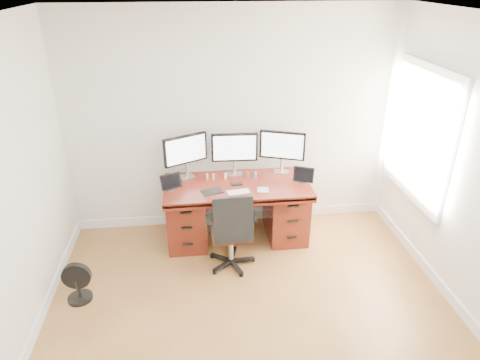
{
  "coord_description": "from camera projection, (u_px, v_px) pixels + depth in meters",
  "views": [
    {
      "loc": [
        -0.48,
        -2.64,
        2.99
      ],
      "look_at": [
        0.0,
        1.5,
        0.95
      ],
      "focal_mm": 32.0,
      "sensor_mm": 36.0,
      "label": 1
    }
  ],
  "objects": [
    {
      "name": "ground",
      "position": [
        260.0,
        353.0,
        3.72
      ],
      "size": [
        4.5,
        4.5,
        0.0
      ],
      "primitive_type": "plane",
      "color": "olive",
      "rests_on": "ground"
    },
    {
      "name": "back_wall",
      "position": [
        233.0,
        123.0,
        5.13
      ],
      "size": [
        4.0,
        0.1,
        2.7
      ],
      "primitive_type": "cube",
      "color": "white",
      "rests_on": "ground"
    },
    {
      "name": "desk",
      "position": [
        237.0,
        209.0,
        5.18
      ],
      "size": [
        1.7,
        0.8,
        0.75
      ],
      "color": "#571A11",
      "rests_on": "ground"
    },
    {
      "name": "office_chair",
      "position": [
        231.0,
        243.0,
        4.68
      ],
      "size": [
        0.55,
        0.52,
        0.95
      ],
      "rotation": [
        0.0,
        0.0,
        0.04
      ],
      "color": "black",
      "rests_on": "ground"
    },
    {
      "name": "floor_fan",
      "position": [
        77.0,
        283.0,
        4.24
      ],
      "size": [
        0.29,
        0.24,
        0.42
      ],
      "rotation": [
        0.0,
        0.0,
        -0.03
      ],
      "color": "black",
      "rests_on": "ground"
    },
    {
      "name": "monitor_left",
      "position": [
        186.0,
        151.0,
        5.03
      ],
      "size": [
        0.51,
        0.28,
        0.53
      ],
      "rotation": [
        0.0,
        0.0,
        0.46
      ],
      "color": "silver",
      "rests_on": "desk"
    },
    {
      "name": "monitor_center",
      "position": [
        234.0,
        149.0,
        5.09
      ],
      "size": [
        0.55,
        0.15,
        0.53
      ],
      "rotation": [
        0.0,
        0.0,
        -0.04
      ],
      "color": "silver",
      "rests_on": "desk"
    },
    {
      "name": "monitor_right",
      "position": [
        282.0,
        147.0,
        5.15
      ],
      "size": [
        0.53,
        0.22,
        0.53
      ],
      "rotation": [
        0.0,
        0.0,
        -0.35
      ],
      "color": "silver",
      "rests_on": "desk"
    },
    {
      "name": "tablet_left",
      "position": [
        171.0,
        183.0,
        4.83
      ],
      "size": [
        0.25,
        0.15,
        0.19
      ],
      "rotation": [
        0.0,
        0.0,
        0.39
      ],
      "color": "silver",
      "rests_on": "desk"
    },
    {
      "name": "tablet_right",
      "position": [
        304.0,
        176.0,
        4.99
      ],
      "size": [
        0.25,
        0.16,
        0.19
      ],
      "rotation": [
        0.0,
        0.0,
        -0.41
      ],
      "color": "silver",
      "rests_on": "desk"
    },
    {
      "name": "keyboard",
      "position": [
        238.0,
        192.0,
        4.8
      ],
      "size": [
        0.26,
        0.14,
        0.01
      ],
      "primitive_type": "cube",
      "rotation": [
        0.0,
        0.0,
        0.15
      ],
      "color": "white",
      "rests_on": "desk"
    },
    {
      "name": "trackpad",
      "position": [
        263.0,
        190.0,
        4.85
      ],
      "size": [
        0.15,
        0.15,
        0.01
      ],
      "primitive_type": "cube",
      "rotation": [
        0.0,
        0.0,
        -0.15
      ],
      "color": "#BBBDC2",
      "rests_on": "desk"
    },
    {
      "name": "drawing_tablet",
      "position": [
        212.0,
        192.0,
        4.81
      ],
      "size": [
        0.26,
        0.21,
        0.01
      ],
      "primitive_type": "cube",
      "rotation": [
        0.0,
        0.0,
        0.33
      ],
      "color": "black",
      "rests_on": "desk"
    },
    {
      "name": "phone",
      "position": [
        237.0,
        184.0,
        4.99
      ],
      "size": [
        0.13,
        0.07,
        0.01
      ],
      "primitive_type": "cube",
      "rotation": [
        0.0,
        0.0,
        0.02
      ],
      "color": "black",
      "rests_on": "desk"
    },
    {
      "name": "figurine_orange",
      "position": [
        207.0,
        176.0,
        5.07
      ],
      "size": [
        0.03,
        0.03,
        0.09
      ],
      "color": "#F2815F",
      "rests_on": "desk"
    },
    {
      "name": "figurine_pink",
      "position": [
        213.0,
        176.0,
        5.08
      ],
      "size": [
        0.03,
        0.03,
        0.09
      ],
      "color": "pink",
      "rests_on": "desk"
    },
    {
      "name": "figurine_yellow",
      "position": [
        225.0,
        176.0,
        5.09
      ],
      "size": [
        0.03,
        0.03,
        0.09
      ],
      "color": "#DACC62",
      "rests_on": "desk"
    },
    {
      "name": "figurine_brown",
      "position": [
        248.0,
        174.0,
        5.12
      ],
      "size": [
        0.03,
        0.03,
        0.09
      ],
      "color": "brown",
      "rests_on": "desk"
    },
    {
      "name": "figurine_blue",
      "position": [
        255.0,
        174.0,
        5.13
      ],
      "size": [
        0.03,
        0.03,
        0.09
      ],
      "color": "#5C6EE1",
      "rests_on": "desk"
    }
  ]
}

